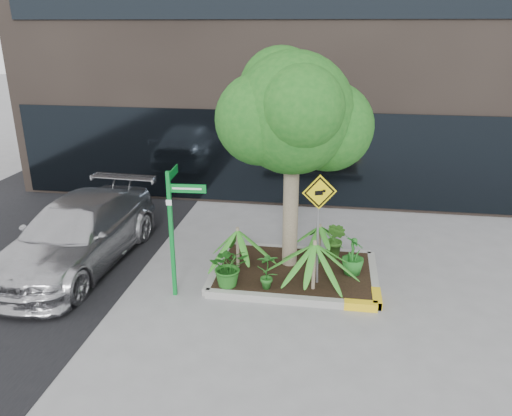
# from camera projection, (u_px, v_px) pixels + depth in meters

# --- Properties ---
(ground) EXTENTS (80.00, 80.00, 0.00)m
(ground) POSITION_uv_depth(u_px,v_px,m) (283.00, 282.00, 10.04)
(ground) COLOR gray
(ground) RESTS_ON ground
(planter) EXTENTS (3.35, 2.36, 0.15)m
(planter) POSITION_uv_depth(u_px,v_px,m) (296.00, 272.00, 10.23)
(planter) COLOR #9E9E99
(planter) RESTS_ON ground
(tree) EXTENTS (3.01, 2.67, 4.51)m
(tree) POSITION_uv_depth(u_px,v_px,m) (293.00, 113.00, 9.44)
(tree) COLOR gray
(tree) RESTS_ON ground
(palm_front) EXTENTS (1.12, 1.12, 1.24)m
(palm_front) POSITION_uv_depth(u_px,v_px,m) (315.00, 244.00, 9.18)
(palm_front) COLOR gray
(palm_front) RESTS_ON ground
(palm_left) EXTENTS (0.99, 0.99, 1.10)m
(palm_left) POSITION_uv_depth(u_px,v_px,m) (238.00, 230.00, 10.08)
(palm_left) COLOR gray
(palm_left) RESTS_ON ground
(palm_back) EXTENTS (0.77, 0.77, 0.85)m
(palm_back) POSITION_uv_depth(u_px,v_px,m) (320.00, 226.00, 10.75)
(palm_back) COLOR gray
(palm_back) RESTS_ON ground
(parked_car) EXTENTS (2.23, 4.92, 1.40)m
(parked_car) POSITION_uv_depth(u_px,v_px,m) (78.00, 234.00, 10.59)
(parked_car) COLOR #B8B8BD
(parked_car) RESTS_ON ground
(shrub_a) EXTENTS (0.91, 0.91, 0.82)m
(shrub_a) POSITION_uv_depth(u_px,v_px,m) (229.00, 266.00, 9.48)
(shrub_a) COLOR #20611B
(shrub_a) RESTS_ON planter
(shrub_b) EXTENTS (0.61, 0.61, 0.81)m
(shrub_b) POSITION_uv_depth(u_px,v_px,m) (353.00, 255.00, 9.94)
(shrub_b) COLOR #217023
(shrub_b) RESTS_ON planter
(shrub_c) EXTENTS (0.47, 0.47, 0.76)m
(shrub_c) POSITION_uv_depth(u_px,v_px,m) (267.00, 270.00, 9.39)
(shrub_c) COLOR #21621E
(shrub_c) RESTS_ON planter
(shrub_d) EXTENTS (0.65, 0.65, 0.83)m
(shrub_d) POSITION_uv_depth(u_px,v_px,m) (335.00, 240.00, 10.62)
(shrub_d) COLOR #295919
(shrub_d) RESTS_ON planter
(street_sign_post) EXTENTS (0.73, 0.72, 2.46)m
(street_sign_post) POSITION_uv_depth(u_px,v_px,m) (174.00, 220.00, 9.10)
(street_sign_post) COLOR #0C8A2E
(street_sign_post) RESTS_ON ground
(cattle_sign) EXTENTS (0.63, 0.26, 2.17)m
(cattle_sign) POSITION_uv_depth(u_px,v_px,m) (319.00, 211.00, 9.28)
(cattle_sign) COLOR slate
(cattle_sign) RESTS_ON ground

